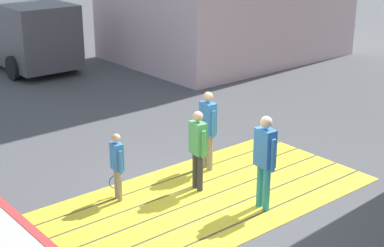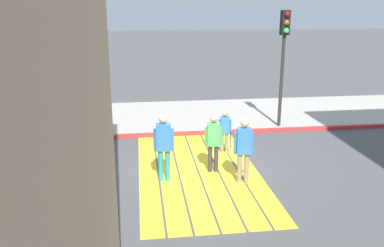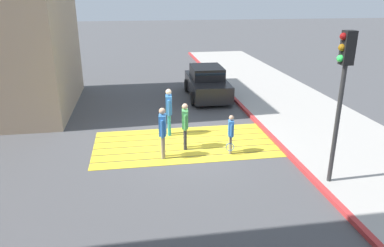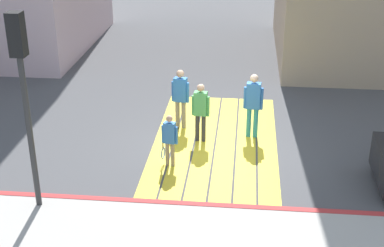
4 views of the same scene
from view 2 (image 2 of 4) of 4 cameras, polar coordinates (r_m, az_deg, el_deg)
The scene contains 9 objects.
ground_plane at distance 11.37m, azimuth 0.88°, elevation -6.74°, with size 120.00×120.00×0.00m, color #4C4C4F.
crosswalk_stripes at distance 11.37m, azimuth 0.88°, elevation -6.71°, with size 6.40×3.25×0.01m.
sidewalk_west at distance 16.61m, azimuth -1.91°, elevation 1.03°, with size 4.80×40.00×0.12m, color #ADA8A0.
curb_painted at distance 14.37m, azimuth -0.99°, elevation -1.43°, with size 0.16×40.00×0.13m, color #BC3333.
traffic_light_corner at distance 14.88m, azimuth 12.66°, elevation 10.51°, with size 0.39×0.28×4.24m.
pedestrian_adult_lead at distance 11.06m, azimuth 3.00°, elevation -2.21°, with size 0.25×0.48×1.62m.
pedestrian_adult_trailing at distance 10.43m, azimuth 7.22°, elevation -3.19°, with size 0.27×0.50×1.71m.
pedestrian_adult_side at distance 10.49m, azimuth -3.96°, elevation -2.71°, with size 0.26×0.52×1.79m.
pedestrian_child_with_racket at distance 12.58m, azimuth 4.61°, elevation -0.81°, with size 0.31×0.42×1.34m.
Camera 2 is at (10.34, -1.53, 4.48)m, focal length 38.33 mm.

